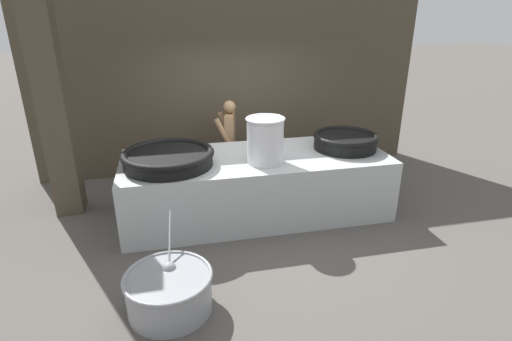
% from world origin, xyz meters
% --- Properties ---
extents(ground_plane, '(60.00, 60.00, 0.00)m').
position_xyz_m(ground_plane, '(0.00, 0.00, 0.00)').
color(ground_plane, '#56514C').
extents(back_wall, '(7.30, 0.24, 3.76)m').
position_xyz_m(back_wall, '(0.00, 2.09, 1.88)').
color(back_wall, '#4C4233').
rests_on(back_wall, ground_plane).
extents(support_pillar, '(0.39, 0.39, 3.76)m').
position_xyz_m(support_pillar, '(-2.85, 0.70, 1.88)').
color(support_pillar, '#4C4233').
rests_on(support_pillar, ground_plane).
extents(hearth_platform, '(3.97, 1.54, 0.94)m').
position_xyz_m(hearth_platform, '(0.00, 0.00, 0.47)').
color(hearth_platform, '#B2B7B7').
rests_on(hearth_platform, ground_plane).
extents(giant_wok_near, '(1.29, 1.29, 0.23)m').
position_xyz_m(giant_wok_near, '(-1.28, -0.12, 1.06)').
color(giant_wok_near, black).
rests_on(giant_wok_near, hearth_platform).
extents(giant_wok_far, '(1.01, 1.01, 0.25)m').
position_xyz_m(giant_wok_far, '(1.45, 0.03, 1.07)').
color(giant_wok_far, black).
rests_on(giant_wok_far, hearth_platform).
extents(stock_pot, '(0.55, 0.55, 0.66)m').
position_xyz_m(stock_pot, '(0.07, -0.30, 1.28)').
color(stock_pot, silver).
rests_on(stock_pot, hearth_platform).
extents(cook, '(0.44, 0.61, 1.55)m').
position_xyz_m(cook, '(-0.21, 1.19, 0.84)').
color(cook, '#9E7551').
rests_on(cook, ground_plane).
extents(prep_bowl_vegetables, '(0.93, 1.21, 0.81)m').
position_xyz_m(prep_bowl_vegetables, '(-1.38, -1.97, 0.24)').
color(prep_bowl_vegetables, gray).
rests_on(prep_bowl_vegetables, ground_plane).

